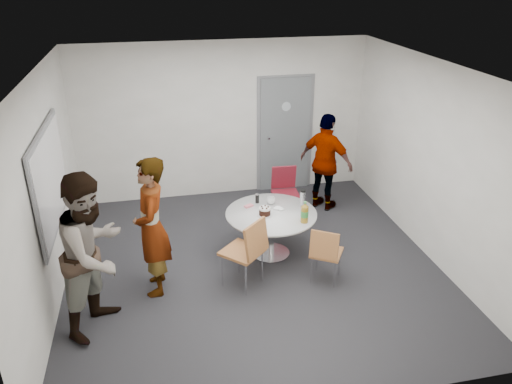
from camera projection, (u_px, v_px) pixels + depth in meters
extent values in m
plane|color=#222226|center=(253.00, 266.00, 6.92)|extent=(5.00, 5.00, 0.00)
plane|color=silver|center=(253.00, 69.00, 5.78)|extent=(5.00, 5.00, 0.00)
plane|color=beige|center=(223.00, 121.00, 8.57)|extent=(5.00, 0.00, 5.00)
plane|color=beige|center=(46.00, 194.00, 5.88)|extent=(0.00, 5.00, 5.00)
plane|color=beige|center=(431.00, 161.00, 6.83)|extent=(0.00, 5.00, 5.00)
plane|color=beige|center=(315.00, 292.00, 4.14)|extent=(5.00, 0.00, 5.00)
cube|color=slate|center=(285.00, 135.00, 8.89)|extent=(0.90, 0.05, 2.05)
cube|color=gray|center=(285.00, 134.00, 8.91)|extent=(1.02, 0.04, 2.12)
cylinder|color=#B2BFC6|center=(286.00, 107.00, 8.64)|extent=(0.16, 0.01, 0.16)
cylinder|color=silver|center=(268.00, 137.00, 8.78)|extent=(0.04, 0.14, 0.04)
cube|color=gray|center=(50.00, 179.00, 6.02)|extent=(0.03, 1.90, 1.25)
cube|color=white|center=(52.00, 179.00, 6.02)|extent=(0.01, 1.78, 1.13)
cylinder|color=silver|center=(271.00, 214.00, 6.94)|extent=(1.27, 1.27, 0.03)
cylinder|color=silver|center=(271.00, 234.00, 7.07)|extent=(0.09, 0.09, 0.61)
cylinder|color=silver|center=(271.00, 253.00, 7.20)|extent=(0.55, 0.55, 0.02)
cylinder|color=silver|center=(265.00, 215.00, 6.86)|extent=(0.21, 0.21, 0.01)
cylinder|color=black|center=(265.00, 212.00, 6.84)|extent=(0.16, 0.16, 0.08)
cylinder|color=white|center=(265.00, 208.00, 6.82)|extent=(0.16, 0.16, 0.02)
cylinder|color=olive|center=(305.00, 214.00, 6.63)|extent=(0.10, 0.10, 0.23)
cylinder|color=#378A3B|center=(305.00, 214.00, 6.63)|extent=(0.10, 0.10, 0.09)
cone|color=olive|center=(305.00, 205.00, 6.57)|extent=(0.10, 0.10, 0.05)
cylinder|color=#44964C|center=(305.00, 203.00, 6.56)|extent=(0.04, 0.04, 0.02)
imported|color=white|center=(271.00, 201.00, 7.17)|extent=(0.18, 0.18, 0.10)
cylinder|color=black|center=(257.00, 199.00, 7.19)|extent=(0.06, 0.06, 0.13)
cylinder|color=silver|center=(303.00, 198.00, 7.11)|extent=(0.08, 0.08, 0.21)
cylinder|color=black|center=(303.00, 191.00, 7.06)|extent=(0.08, 0.08, 0.03)
cube|color=#E3717F|center=(249.00, 206.00, 7.10)|extent=(0.14, 0.12, 0.02)
ellipsoid|color=white|center=(279.00, 209.00, 7.01)|extent=(0.18, 0.18, 0.03)
cube|color=#93582D|center=(242.00, 252.00, 6.33)|extent=(0.65, 0.65, 0.04)
cube|color=#93582D|center=(256.00, 239.00, 6.12)|extent=(0.38, 0.37, 0.44)
cylinder|color=silver|center=(239.00, 257.00, 6.67)|extent=(0.02, 0.02, 0.49)
cylinder|color=silver|center=(222.00, 270.00, 6.39)|extent=(0.02, 0.02, 0.49)
cylinder|color=silver|center=(262.00, 266.00, 6.48)|extent=(0.02, 0.02, 0.49)
cylinder|color=silver|center=(246.00, 279.00, 6.20)|extent=(0.02, 0.02, 0.49)
cube|color=#93582D|center=(327.00, 252.00, 6.47)|extent=(0.52, 0.52, 0.03)
cube|color=#93582D|center=(324.00, 245.00, 6.23)|extent=(0.35, 0.26, 0.36)
cylinder|color=silver|center=(340.00, 262.00, 6.64)|extent=(0.02, 0.02, 0.41)
cylinder|color=silver|center=(317.00, 258.00, 6.73)|extent=(0.02, 0.02, 0.41)
cylinder|color=silver|center=(335.00, 274.00, 6.37)|extent=(0.02, 0.02, 0.41)
cylinder|color=silver|center=(311.00, 270.00, 6.47)|extent=(0.02, 0.02, 0.41)
cube|color=maroon|center=(286.00, 195.00, 7.97)|extent=(0.44, 0.44, 0.03)
cube|color=maroon|center=(284.00, 177.00, 8.05)|extent=(0.40, 0.11, 0.40)
cylinder|color=silver|center=(277.00, 213.00, 7.89)|extent=(0.02, 0.02, 0.44)
cylinder|color=silver|center=(298.00, 211.00, 7.93)|extent=(0.02, 0.02, 0.44)
cylinder|color=silver|center=(273.00, 204.00, 8.19)|extent=(0.02, 0.02, 0.44)
cylinder|color=silver|center=(293.00, 202.00, 8.24)|extent=(0.02, 0.02, 0.44)
imported|color=#A5C6EA|center=(152.00, 227.00, 6.07)|extent=(0.45, 0.67, 1.79)
imported|color=white|center=(93.00, 253.00, 5.44)|extent=(1.09, 1.16, 1.90)
imported|color=black|center=(326.00, 163.00, 8.22)|extent=(0.93, 1.00, 1.65)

